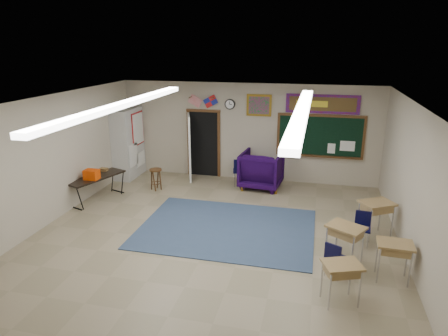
% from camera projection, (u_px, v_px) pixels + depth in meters
% --- Properties ---
extents(floor, '(9.00, 9.00, 0.00)m').
position_uv_depth(floor, '(209.00, 244.00, 8.61)').
color(floor, gray).
rests_on(floor, ground).
extents(back_wall, '(8.00, 0.04, 3.00)m').
position_uv_depth(back_wall, '(247.00, 132.00, 12.34)').
color(back_wall, '#B2A690').
rests_on(back_wall, floor).
extents(front_wall, '(8.00, 0.04, 3.00)m').
position_uv_depth(front_wall, '(89.00, 319.00, 3.99)').
color(front_wall, '#B2A690').
rests_on(front_wall, floor).
extents(left_wall, '(0.04, 9.00, 3.00)m').
position_uv_depth(left_wall, '(39.00, 165.00, 9.04)').
color(left_wall, '#B2A690').
rests_on(left_wall, floor).
extents(right_wall, '(0.04, 9.00, 3.00)m').
position_uv_depth(right_wall, '(419.00, 194.00, 7.28)').
color(right_wall, '#B2A690').
rests_on(right_wall, floor).
extents(ceiling, '(8.00, 9.00, 0.04)m').
position_uv_depth(ceiling, '(208.00, 105.00, 7.71)').
color(ceiling, white).
rests_on(ceiling, back_wall).
extents(area_rug, '(4.00, 3.00, 0.02)m').
position_uv_depth(area_rug, '(227.00, 228.00, 9.31)').
color(area_rug, '#31425E').
rests_on(area_rug, floor).
extents(fluorescent_strips, '(3.86, 6.00, 0.10)m').
position_uv_depth(fluorescent_strips, '(208.00, 108.00, 7.73)').
color(fluorescent_strips, white).
rests_on(fluorescent_strips, ceiling).
extents(doorway, '(1.10, 0.89, 2.16)m').
position_uv_depth(doorway, '(200.00, 144.00, 12.67)').
color(doorway, black).
rests_on(doorway, back_wall).
extents(chalkboard, '(2.55, 0.14, 1.30)m').
position_uv_depth(chalkboard, '(320.00, 137.00, 11.83)').
color(chalkboard, '#533117').
rests_on(chalkboard, back_wall).
extents(bulletin_board, '(2.10, 0.05, 0.55)m').
position_uv_depth(bulletin_board, '(322.00, 104.00, 11.54)').
color(bulletin_board, '#9F110D').
rests_on(bulletin_board, back_wall).
extents(framed_art_print, '(0.75, 0.05, 0.65)m').
position_uv_depth(framed_art_print, '(259.00, 105.00, 11.98)').
color(framed_art_print, olive).
rests_on(framed_art_print, back_wall).
extents(wall_clock, '(0.32, 0.05, 0.32)m').
position_uv_depth(wall_clock, '(230.00, 104.00, 12.18)').
color(wall_clock, black).
rests_on(wall_clock, back_wall).
extents(wall_flags, '(1.16, 0.06, 0.70)m').
position_uv_depth(wall_flags, '(203.00, 99.00, 12.30)').
color(wall_flags, red).
rests_on(wall_flags, back_wall).
extents(storage_cabinet, '(0.59, 1.25, 2.20)m').
position_uv_depth(storage_cabinet, '(128.00, 143.00, 12.68)').
color(storage_cabinet, '#B8B8B3').
rests_on(storage_cabinet, floor).
extents(wingback_armchair, '(1.28, 1.31, 1.09)m').
position_uv_depth(wingback_armchair, '(261.00, 170.00, 11.84)').
color(wingback_armchair, black).
rests_on(wingback_armchair, floor).
extents(student_chair_reading, '(0.51, 0.51, 0.86)m').
position_uv_depth(student_chair_reading, '(240.00, 172.00, 12.04)').
color(student_chair_reading, black).
rests_on(student_chair_reading, floor).
extents(student_chair_desk_a, '(0.47, 0.47, 0.70)m').
position_uv_depth(student_chair_desk_a, '(336.00, 259.00, 7.33)').
color(student_chair_desk_a, black).
rests_on(student_chair_desk_a, floor).
extents(student_chair_desk_b, '(0.39, 0.39, 0.72)m').
position_uv_depth(student_chair_desk_b, '(362.00, 229.00, 8.47)').
color(student_chair_desk_b, black).
rests_on(student_chair_desk_b, floor).
extents(student_desk_front_left, '(0.83, 0.77, 0.80)m').
position_uv_depth(student_desk_front_left, '(345.00, 243.00, 7.72)').
color(student_desk_front_left, '#9C7E48').
rests_on(student_desk_front_left, floor).
extents(student_desk_front_right, '(0.85, 0.80, 0.82)m').
position_uv_depth(student_desk_front_right, '(376.00, 217.00, 8.81)').
color(student_desk_front_right, '#9C7E48').
rests_on(student_desk_front_right, floor).
extents(student_desk_back_left, '(0.73, 0.64, 0.73)m').
position_uv_depth(student_desk_back_left, '(341.00, 281.00, 6.55)').
color(student_desk_back_left, '#9C7E48').
rests_on(student_desk_back_left, floor).
extents(student_desk_back_right, '(0.64, 0.49, 0.74)m').
position_uv_depth(student_desk_back_right, '(393.00, 259.00, 7.19)').
color(student_desk_back_right, '#9C7E48').
rests_on(student_desk_back_right, floor).
extents(folding_table, '(1.06, 1.74, 0.94)m').
position_uv_depth(folding_table, '(97.00, 187.00, 10.89)').
color(folding_table, black).
rests_on(folding_table, floor).
extents(wooden_stool, '(0.36, 0.36, 0.63)m').
position_uv_depth(wooden_stool, '(156.00, 179.00, 11.69)').
color(wooden_stool, '#4F3117').
rests_on(wooden_stool, floor).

